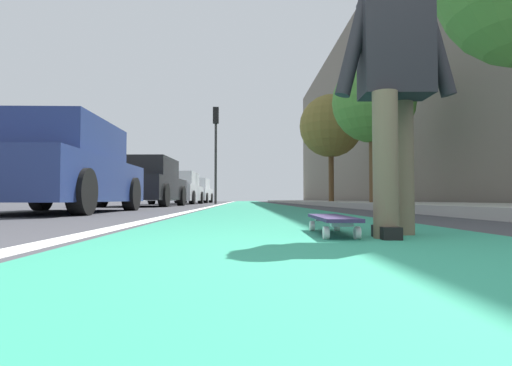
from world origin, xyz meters
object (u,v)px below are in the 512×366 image
Objects in this scene: parked_car_end at (195,192)px; street_tree_mid at (374,103)px; parked_car_mid at (145,183)px; traffic_light at (216,138)px; street_tree_far at (331,126)px; parked_car_near at (57,169)px; parked_car_far at (178,189)px; skater_person at (395,77)px; skateboard at (332,220)px.

street_tree_mid is (-13.90, -6.70, 2.31)m from parked_car_end.
parked_car_mid is 7.33m from street_tree_mid.
traffic_light is 1.01× the size of street_tree_far.
parked_car_mid is 8.11m from traffic_light.
parked_car_near is 0.88× the size of traffic_light.
parked_car_far is 3.23m from traffic_light.
skater_person is 17.97m from parked_car_far.
parked_car_mid is 8.70m from street_tree_far.
skateboard is 0.20× the size of street_tree_mid.
parked_car_far is 1.04× the size of parked_car_end.
parked_car_near is 0.91× the size of parked_car_far.
street_tree_far reaches higher than parked_car_end.
parked_car_near is at bearing 179.75° from parked_car_end.
parked_car_mid is 0.89× the size of street_tree_far.
parked_car_end is at bearing -0.62° from parked_car_mid.
street_tree_far is at bearing -139.50° from parked_car_end.
street_tree_far is (11.12, -6.78, 2.65)m from parked_car_near.
parked_car_far is at bearing 0.08° from parked_car_near.
traffic_light is (7.51, -1.72, 2.52)m from parked_car_mid.
skater_person reaches higher than parked_car_near.
parked_car_far is (6.50, -0.03, -0.03)m from parked_car_mid.
skater_person is 0.36× the size of parked_car_far.
street_tree_mid is 6.07m from street_tree_far.
parked_car_end reaches higher than skateboard.
skateboard is 0.19× the size of parked_car_end.
street_tree_far is (-7.84, -6.70, 2.67)m from parked_car_end.
parked_car_end is at bearing 17.53° from traffic_light.
street_tree_far is (15.73, -2.85, 2.42)m from skater_person.
skateboard is at bearing 161.44° from street_tree_mid.
parked_car_far is at bearing 179.04° from parked_car_end.
parked_car_near is at bearing -179.53° from parked_car_mid.
skater_person is at bearing -173.05° from traffic_light.
parked_car_mid is 0.95× the size of parked_car_end.
skater_person is 0.39× the size of parked_car_near.
street_tree_far is at bearing -55.51° from parked_car_mid.
parked_car_mid is at bearing 124.49° from street_tree_far.
parked_car_near is at bearing 126.77° from street_tree_mid.
street_tree_far is at bearing -10.28° from skater_person.
traffic_light reaches higher than parked_car_end.
skater_person is 10.29m from street_tree_mid.
parked_car_end is (23.57, 3.85, -0.24)m from skater_person.
parked_car_far is 1.08× the size of street_tree_mid.
street_tree_mid is (5.07, -6.78, 2.29)m from parked_car_near.
street_tree_mid is (9.52, -3.20, 2.91)m from skateboard.
skateboard is 17.76m from parked_car_far.
skater_person is 0.39× the size of parked_car_mid.
skater_person is at bearing -139.49° from parked_car_near.
parked_car_mid reaches higher than parked_car_near.
skater_person is 11.73m from parked_car_mid.
street_tree_far is (-2.82, -5.11, 0.11)m from traffic_light.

